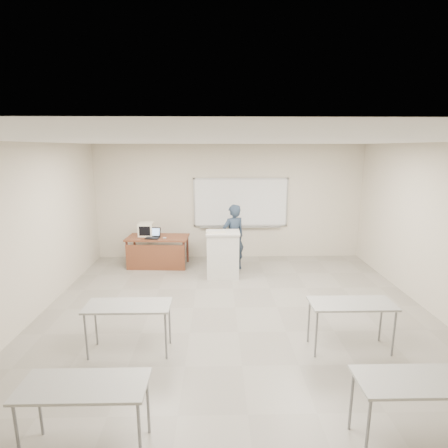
{
  "coord_description": "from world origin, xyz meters",
  "views": [
    {
      "loc": [
        -0.34,
        -5.11,
        2.91
      ],
      "look_at": [
        -0.18,
        2.2,
        1.3
      ],
      "focal_mm": 28.0,
      "sensor_mm": 36.0,
      "label": 1
    }
  ],
  "objects_px": {
    "whiteboard": "(241,203)",
    "keyboard": "(216,233)",
    "laptop": "(153,236)",
    "instructor_desk": "(157,246)",
    "podium": "(223,254)",
    "mouse": "(165,238)",
    "crt_monitor": "(146,229)",
    "presenter": "(233,237)"
  },
  "relations": [
    {
      "from": "whiteboard",
      "to": "keyboard",
      "type": "xyz_separation_m",
      "value": [
        -0.65,
        -1.59,
        -0.41
      ]
    },
    {
      "from": "laptop",
      "to": "instructor_desk",
      "type": "bearing_deg",
      "value": 15.45
    },
    {
      "from": "podium",
      "to": "keyboard",
      "type": "xyz_separation_m",
      "value": [
        -0.15,
        -0.12,
        0.54
      ]
    },
    {
      "from": "laptop",
      "to": "mouse",
      "type": "xyz_separation_m",
      "value": [
        0.3,
        -0.08,
        -0.04
      ]
    },
    {
      "from": "podium",
      "to": "laptop",
      "type": "relative_size",
      "value": 3.24
    },
    {
      "from": "laptop",
      "to": "keyboard",
      "type": "height_order",
      "value": "keyboard"
    },
    {
      "from": "podium",
      "to": "keyboard",
      "type": "distance_m",
      "value": 0.57
    },
    {
      "from": "mouse",
      "to": "keyboard",
      "type": "bearing_deg",
      "value": -41.08
    },
    {
      "from": "whiteboard",
      "to": "crt_monitor",
      "type": "bearing_deg",
      "value": -167.26
    },
    {
      "from": "whiteboard",
      "to": "instructor_desk",
      "type": "relative_size",
      "value": 1.66
    },
    {
      "from": "whiteboard",
      "to": "podium",
      "type": "xyz_separation_m",
      "value": [
        -0.5,
        -1.47,
        -0.95
      ]
    },
    {
      "from": "laptop",
      "to": "keyboard",
      "type": "relative_size",
      "value": 0.76
    },
    {
      "from": "podium",
      "to": "presenter",
      "type": "height_order",
      "value": "presenter"
    },
    {
      "from": "podium",
      "to": "presenter",
      "type": "relative_size",
      "value": 0.66
    },
    {
      "from": "laptop",
      "to": "presenter",
      "type": "bearing_deg",
      "value": 2.74
    },
    {
      "from": "instructor_desk",
      "to": "whiteboard",
      "type": "bearing_deg",
      "value": 23.55
    },
    {
      "from": "instructor_desk",
      "to": "presenter",
      "type": "relative_size",
      "value": 0.93
    },
    {
      "from": "whiteboard",
      "to": "laptop",
      "type": "xyz_separation_m",
      "value": [
        -2.2,
        -0.79,
        -0.67
      ]
    },
    {
      "from": "instructor_desk",
      "to": "keyboard",
      "type": "xyz_separation_m",
      "value": [
        1.45,
        -0.81,
        0.52
      ]
    },
    {
      "from": "crt_monitor",
      "to": "mouse",
      "type": "height_order",
      "value": "crt_monitor"
    },
    {
      "from": "whiteboard",
      "to": "crt_monitor",
      "type": "xyz_separation_m",
      "value": [
        -2.4,
        -0.54,
        -0.57
      ]
    },
    {
      "from": "podium",
      "to": "keyboard",
      "type": "height_order",
      "value": "keyboard"
    },
    {
      "from": "laptop",
      "to": "mouse",
      "type": "bearing_deg",
      "value": -5.83
    },
    {
      "from": "whiteboard",
      "to": "laptop",
      "type": "relative_size",
      "value": 7.59
    },
    {
      "from": "instructor_desk",
      "to": "presenter",
      "type": "xyz_separation_m",
      "value": [
        1.86,
        -0.2,
        0.25
      ]
    },
    {
      "from": "presenter",
      "to": "keyboard",
      "type": "bearing_deg",
      "value": 28.41
    },
    {
      "from": "podium",
      "to": "instructor_desk",
      "type": "bearing_deg",
      "value": 156.98
    },
    {
      "from": "keyboard",
      "to": "mouse",
      "type": "bearing_deg",
      "value": 137.54
    },
    {
      "from": "podium",
      "to": "presenter",
      "type": "bearing_deg",
      "value": 61.86
    },
    {
      "from": "mouse",
      "to": "keyboard",
      "type": "relative_size",
      "value": 0.23
    },
    {
      "from": "instructor_desk",
      "to": "crt_monitor",
      "type": "bearing_deg",
      "value": 144.75
    },
    {
      "from": "crt_monitor",
      "to": "mouse",
      "type": "xyz_separation_m",
      "value": [
        0.5,
        -0.33,
        -0.14
      ]
    },
    {
      "from": "whiteboard",
      "to": "keyboard",
      "type": "bearing_deg",
      "value": -112.26
    },
    {
      "from": "whiteboard",
      "to": "instructor_desk",
      "type": "xyz_separation_m",
      "value": [
        -2.1,
        -0.78,
        -0.93
      ]
    },
    {
      "from": "crt_monitor",
      "to": "podium",
      "type": "bearing_deg",
      "value": -25.4
    },
    {
      "from": "podium",
      "to": "crt_monitor",
      "type": "height_order",
      "value": "crt_monitor"
    },
    {
      "from": "instructor_desk",
      "to": "mouse",
      "type": "height_order",
      "value": "mouse"
    },
    {
      "from": "instructor_desk",
      "to": "laptop",
      "type": "distance_m",
      "value": 0.27
    },
    {
      "from": "whiteboard",
      "to": "crt_monitor",
      "type": "height_order",
      "value": "whiteboard"
    },
    {
      "from": "whiteboard",
      "to": "presenter",
      "type": "distance_m",
      "value": 1.22
    },
    {
      "from": "keyboard",
      "to": "presenter",
      "type": "relative_size",
      "value": 0.27
    },
    {
      "from": "mouse",
      "to": "presenter",
      "type": "relative_size",
      "value": 0.06
    }
  ]
}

